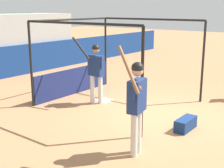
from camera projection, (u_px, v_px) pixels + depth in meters
The scene contains 7 objects.
ground_plane at pixel (159, 114), 8.37m from camera, with size 60.00×60.00×0.00m, color #A8754C.
outfield_wall at pixel (1, 63), 12.46m from camera, with size 24.00×0.12×1.28m.
batting_cage at pixel (92, 63), 9.64m from camera, with size 3.45×3.76×2.46m.
home_plate at pixel (104, 100), 9.61m from camera, with size 0.44×0.44×0.02m.
player_batter at pixel (96, 68), 9.09m from camera, with size 0.56×0.97×1.96m.
player_waiting at pixel (137, 99), 5.82m from camera, with size 0.76×0.57×2.14m.
equipment_bag at pixel (186, 124), 7.29m from camera, with size 0.70×0.28×0.28m.
Camera 1 is at (-7.07, -3.83, 2.78)m, focal length 50.00 mm.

